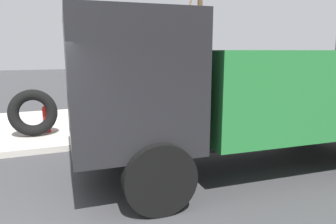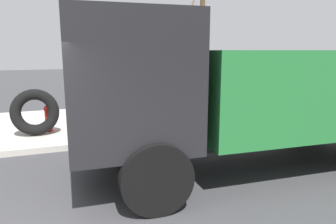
# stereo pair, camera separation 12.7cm
# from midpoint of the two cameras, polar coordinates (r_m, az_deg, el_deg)

# --- Properties ---
(sidewalk_curb) EXTENTS (36.00, 5.00, 0.15)m
(sidewalk_curb) POSITION_cam_midpoint_polar(r_m,az_deg,el_deg) (10.40, -25.04, -2.77)
(sidewalk_curb) COLOR #ADA89E
(sidewalk_curb) RESTS_ON ground
(fire_hydrant) EXTENTS (0.22, 0.50, 0.76)m
(fire_hydrant) POSITION_cam_midpoint_polar(r_m,az_deg,el_deg) (9.31, -20.73, -0.94)
(fire_hydrant) COLOR red
(fire_hydrant) RESTS_ON sidewalk_curb
(loose_tire) EXTENTS (1.24, 0.45, 1.26)m
(loose_tire) POSITION_cam_midpoint_polar(r_m,az_deg,el_deg) (8.99, -22.85, -0.04)
(loose_tire) COLOR black
(loose_tire) RESTS_ON sidewalk_curb
(stop_sign) EXTENTS (0.76, 0.08, 2.24)m
(stop_sign) POSITION_cam_midpoint_polar(r_m,az_deg,el_deg) (8.67, 1.02, 6.61)
(stop_sign) COLOR gray
(stop_sign) RESTS_ON sidewalk_curb
(dump_truck_green) EXTENTS (7.11, 3.06, 3.00)m
(dump_truck_green) POSITION_cam_midpoint_polar(r_m,az_deg,el_deg) (6.34, 13.98, 3.77)
(dump_truck_green) COLOR #237033
(dump_truck_green) RESTS_ON ground
(bare_tree) EXTENTS (1.44, 1.67, 5.86)m
(bare_tree) POSITION_cam_midpoint_polar(r_m,az_deg,el_deg) (11.80, 6.65, 14.57)
(bare_tree) COLOR #4C3823
(bare_tree) RESTS_ON sidewalk_curb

